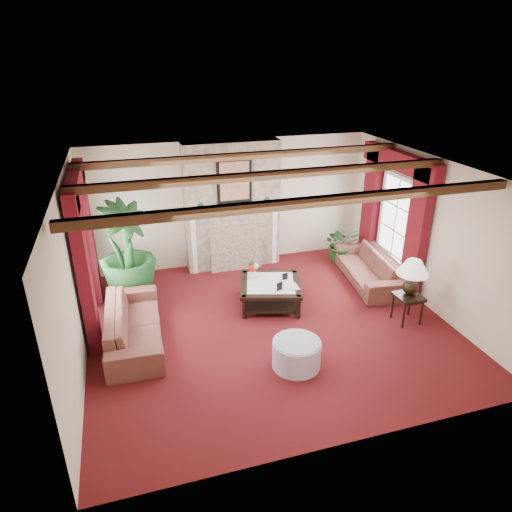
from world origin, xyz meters
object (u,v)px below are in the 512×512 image
object	(u,v)px
coffee_table	(270,294)
potted_palm	(129,271)
sofa_left	(133,318)
side_table	(407,308)
sofa_right	(369,263)
ottoman	(296,354)

from	to	relation	value
coffee_table	potted_palm	bearing A→B (deg)	172.48
sofa_left	side_table	xyz separation A→B (m)	(4.57, -0.75, -0.17)
potted_palm	side_table	world-z (taller)	potted_palm
sofa_right	potted_palm	xyz separation A→B (m)	(-4.67, 0.75, 0.12)
coffee_table	side_table	world-z (taller)	side_table
sofa_left	sofa_right	world-z (taller)	sofa_left
potted_palm	coffee_table	world-z (taller)	potted_palm
potted_palm	ottoman	distance (m)	3.71
potted_palm	ottoman	size ratio (longest dim) A/B	2.94
coffee_table	side_table	xyz separation A→B (m)	(2.10, -1.22, 0.03)
sofa_left	coffee_table	size ratio (longest dim) A/B	1.99
coffee_table	ottoman	world-z (taller)	coffee_table
sofa_right	side_table	xyz separation A→B (m)	(-0.12, -1.56, -0.15)
potted_palm	coffee_table	size ratio (longest dim) A/B	1.95
sofa_left	side_table	distance (m)	4.64
sofa_left	potted_palm	xyz separation A→B (m)	(0.02, 1.56, 0.10)
potted_palm	sofa_right	bearing A→B (deg)	-9.18
ottoman	potted_palm	bearing A→B (deg)	127.73
potted_palm	ottoman	bearing A→B (deg)	-52.27
side_table	ottoman	world-z (taller)	side_table
sofa_left	sofa_right	size ratio (longest dim) A/B	1.01
coffee_table	ottoman	bearing A→B (deg)	-79.75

